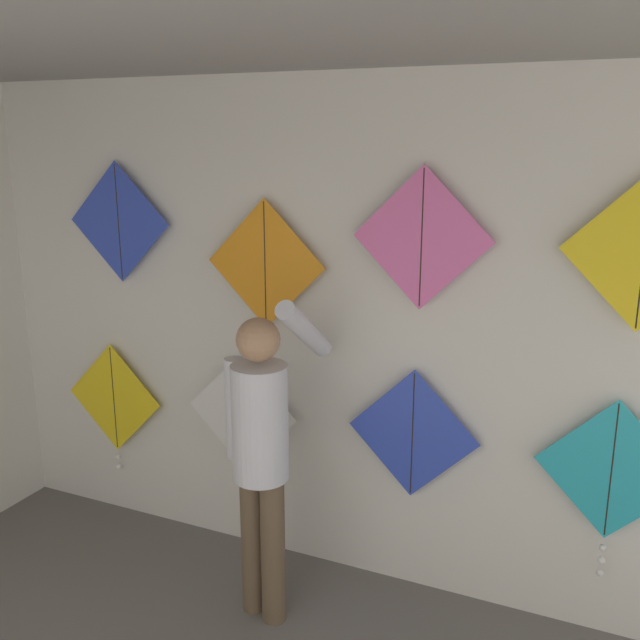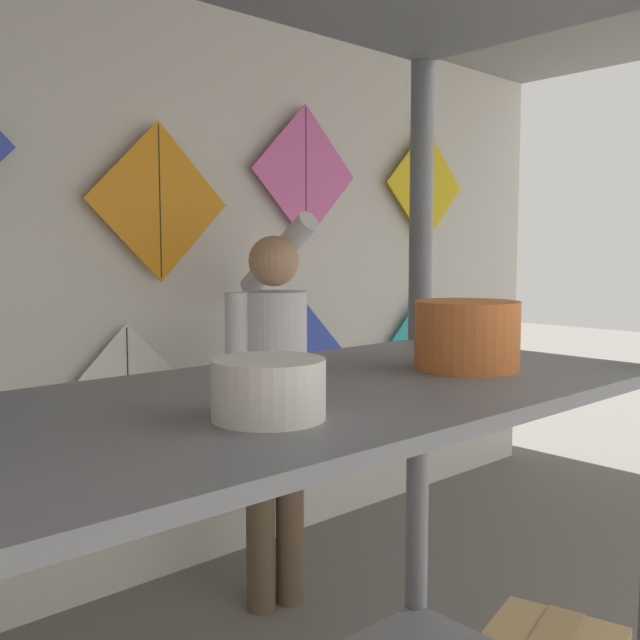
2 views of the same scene
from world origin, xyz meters
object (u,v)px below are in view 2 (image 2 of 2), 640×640
at_px(kite_6, 305,173).
at_px(shopkeeper, 273,387).
at_px(kite_2, 304,367).
at_px(kite_7, 426,186).
at_px(kite_1, 128,408).
at_px(kite_3, 420,356).
at_px(kite_5, 160,202).

bearing_deg(kite_6, shopkeeper, -141.51).
xyz_separation_m(kite_2, kite_7, (1.02, 0.00, 1.04)).
relative_size(kite_1, kite_7, 1.19).
height_order(kite_1, kite_3, kite_3).
bearing_deg(shopkeeper, kite_5, 129.05).
height_order(kite_5, kite_7, kite_7).
bearing_deg(kite_2, kite_3, -0.04).
xyz_separation_m(kite_2, kite_6, (0.01, 0.00, 1.05)).
relative_size(shopkeeper, kite_1, 2.03).
xyz_separation_m(kite_6, kite_7, (1.01, 0.00, -0.00)).
height_order(kite_1, kite_7, kite_7).
xyz_separation_m(kite_1, kite_7, (2.07, 0.00, 1.11)).
height_order(kite_3, kite_6, kite_6).
distance_m(kite_2, kite_6, 1.05).
bearing_deg(kite_5, kite_1, -179.87).
distance_m(shopkeeper, kite_7, 2.00).
height_order(shopkeeper, kite_3, shopkeeper).
distance_m(shopkeeper, kite_1, 0.67).
bearing_deg(kite_2, shopkeeper, -141.01).
relative_size(shopkeeper, kite_3, 1.87).
distance_m(shopkeeper, kite_5, 0.99).
bearing_deg(kite_5, kite_6, 0.00).
relative_size(shopkeeper, kite_2, 2.41).
height_order(kite_6, kite_7, kite_6).
height_order(shopkeeper, kite_7, kite_7).
bearing_deg(kite_6, kite_5, 180.00).
distance_m(kite_3, kite_7, 1.08).
relative_size(kite_3, kite_5, 1.29).
xyz_separation_m(kite_1, kite_6, (1.06, 0.00, 1.12)).
bearing_deg(kite_2, kite_7, 0.00).
bearing_deg(kite_2, kite_1, -179.98).
distance_m(kite_3, kite_6, 1.46).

